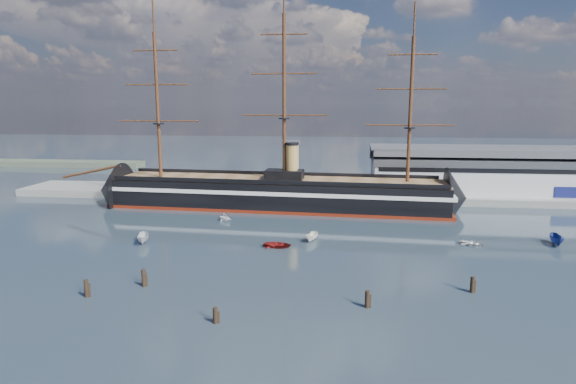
# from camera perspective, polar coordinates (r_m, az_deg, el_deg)

# --- Properties ---
(ground) EXTENTS (600.00, 600.00, 0.00)m
(ground) POSITION_cam_1_polar(r_m,az_deg,el_deg) (110.27, -3.08, -4.06)
(ground) COLOR #233545
(ground) RESTS_ON ground
(quay) EXTENTS (180.00, 18.00, 2.00)m
(quay) POSITION_cam_1_polar(r_m,az_deg,el_deg) (144.11, 3.24, -0.60)
(quay) COLOR slate
(quay) RESTS_ON ground
(warehouse) EXTENTS (63.00, 21.00, 11.60)m
(warehouse) POSITION_cam_1_polar(r_m,az_deg,el_deg) (151.87, 21.78, 2.29)
(warehouse) COLOR #B7BABC
(warehouse) RESTS_ON ground
(quay_tower) EXTENTS (5.00, 5.00, 15.00)m
(quay_tower) POSITION_cam_1_polar(r_m,az_deg,el_deg) (140.17, 0.35, 3.14)
(quay_tower) COLOR silver
(quay_tower) RESTS_ON ground
(warship) EXTENTS (113.34, 21.63, 53.94)m
(warship) POSITION_cam_1_polar(r_m,az_deg,el_deg) (128.84, -2.09, -0.09)
(warship) COLOR black
(warship) RESTS_ON ground
(motorboat_a) EXTENTS (6.72, 4.05, 2.53)m
(motorboat_a) POSITION_cam_1_polar(r_m,az_deg,el_deg) (101.11, -16.75, -5.85)
(motorboat_a) COLOR silver
(motorboat_a) RESTS_ON ground
(motorboat_b) EXTENTS (1.62, 3.49, 1.59)m
(motorboat_b) POSITION_cam_1_polar(r_m,az_deg,el_deg) (94.29, -1.24, -6.58)
(motorboat_b) COLOR maroon
(motorboat_b) RESTS_ON ground
(motorboat_c) EXTENTS (5.56, 3.40, 2.09)m
(motorboat_c) POSITION_cam_1_polar(r_m,az_deg,el_deg) (98.64, 2.85, -5.82)
(motorboat_c) COLOR white
(motorboat_c) RESTS_ON ground
(motorboat_d) EXTENTS (5.38, 6.07, 2.09)m
(motorboat_d) POSITION_cam_1_polar(r_m,az_deg,el_deg) (115.83, -7.52, -3.43)
(motorboat_d) COLOR white
(motorboat_d) RESTS_ON ground
(motorboat_e) EXTENTS (2.59, 3.04, 1.35)m
(motorboat_e) POSITION_cam_1_polar(r_m,az_deg,el_deg) (102.16, 21.00, -5.94)
(motorboat_e) COLOR silver
(motorboat_e) RESTS_ON ground
(motorboat_f) EXTENTS (6.82, 3.37, 2.61)m
(motorboat_f) POSITION_cam_1_polar(r_m,az_deg,el_deg) (109.43, 29.19, -5.53)
(motorboat_f) COLOR navy
(motorboat_f) RESTS_ON ground
(piling_near_left) EXTENTS (0.64, 0.64, 3.33)m
(piling_near_left) POSITION_cam_1_polar(r_m,az_deg,el_deg) (77.10, -22.72, -11.39)
(piling_near_left) COLOR black
(piling_near_left) RESTS_ON ground
(piling_near_mid) EXTENTS (0.64, 0.64, 2.82)m
(piling_near_mid) POSITION_cam_1_polar(r_m,az_deg,el_deg) (64.36, -8.59, -15.09)
(piling_near_mid) COLOR black
(piling_near_mid) RESTS_ON ground
(piling_near_right) EXTENTS (0.64, 0.64, 3.15)m
(piling_near_right) POSITION_cam_1_polar(r_m,az_deg,el_deg) (68.83, 9.34, -13.36)
(piling_near_right) COLOR black
(piling_near_right) RESTS_ON ground
(piling_far_right) EXTENTS (0.64, 0.64, 3.17)m
(piling_far_right) POSITION_cam_1_polar(r_m,az_deg,el_deg) (77.83, 20.94, -11.06)
(piling_far_right) COLOR black
(piling_far_right) RESTS_ON ground
(piling_extra) EXTENTS (0.64, 0.64, 3.42)m
(piling_extra) POSITION_cam_1_polar(r_m,az_deg,el_deg) (78.35, -16.68, -10.65)
(piling_extra) COLOR black
(piling_extra) RESTS_ON ground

